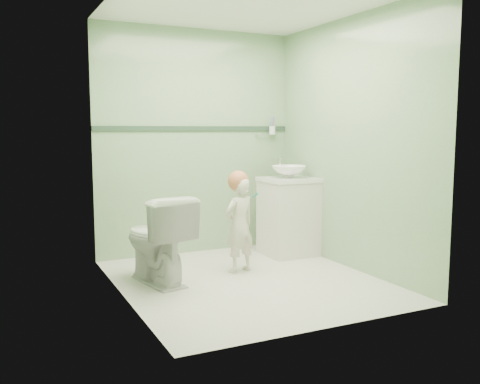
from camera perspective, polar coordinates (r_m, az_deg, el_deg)
ground at (r=4.75m, az=0.79°, el=-9.57°), size 2.50×2.50×0.00m
room_shell at (r=4.56m, az=0.82°, el=5.04°), size 2.50×2.54×2.40m
trim_stripe at (r=5.70m, az=-4.77°, el=6.89°), size 2.20×0.02×0.05m
vanity at (r=5.66m, az=5.28°, el=-2.78°), size 0.52×0.50×0.80m
counter at (r=5.60m, az=5.33°, el=1.35°), size 0.54×0.52×0.04m
basin at (r=5.60m, az=5.34°, el=2.21°), size 0.37×0.37×0.13m
faucet at (r=5.75m, az=4.40°, el=3.14°), size 0.03×0.13×0.18m
cup_holder at (r=6.02m, az=3.45°, el=6.71°), size 0.26×0.07×0.21m
toilet at (r=4.66m, az=-9.02°, el=-5.06°), size 0.58×0.84×0.78m
toddler at (r=4.94m, az=-0.06°, el=-3.61°), size 0.37×0.30×0.89m
hair_cap at (r=4.91m, az=-0.18°, el=1.18°), size 0.20×0.20×0.20m
teal_toothbrush at (r=4.85m, az=1.57°, el=-0.31°), size 0.11×0.14×0.08m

